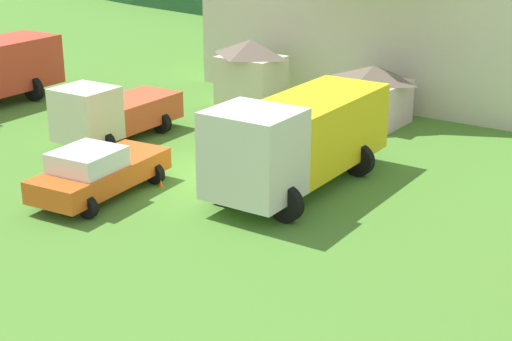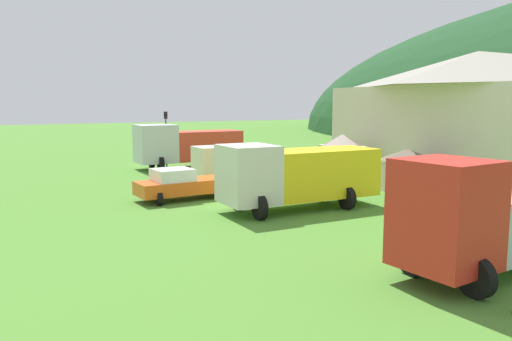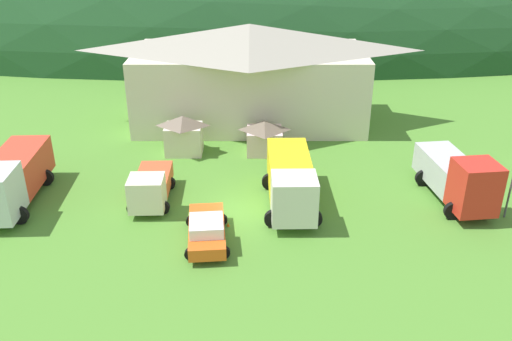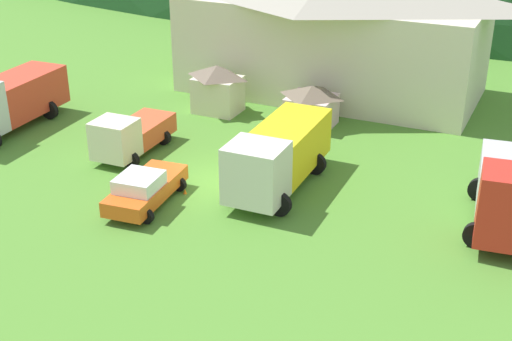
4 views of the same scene
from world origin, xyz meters
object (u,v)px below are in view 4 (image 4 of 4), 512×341
tow_truck_silver (2,101)px  traffic_cone_near_pickup (185,194)px  light_truck_cream (129,135)px  crane_truck_red (508,192)px  play_shed_cream (218,88)px  flatbed_truck_yellow (278,154)px  service_pickup_orange (145,188)px  depot_building (333,27)px  play_shed_pink (311,105)px

tow_truck_silver → traffic_cone_near_pickup: bearing=76.4°
light_truck_cream → crane_truck_red: crane_truck_red is taller
play_shed_cream → flatbed_truck_yellow: size_ratio=0.38×
light_truck_cream → flatbed_truck_yellow: flatbed_truck_yellow is taller
play_shed_cream → tow_truck_silver: size_ratio=0.35×
play_shed_cream → service_pickup_orange: play_shed_cream is taller
depot_building → service_pickup_orange: size_ratio=4.03×
tow_truck_silver → service_pickup_orange: tow_truck_silver is taller
flatbed_truck_yellow → crane_truck_red: bearing=91.4°
flatbed_truck_yellow → service_pickup_orange: flatbed_truck_yellow is taller
service_pickup_orange → traffic_cone_near_pickup: size_ratio=10.04×
play_shed_pink → tow_truck_silver: tow_truck_silver is taller
crane_truck_red → traffic_cone_near_pickup: (-13.93, -2.86, -1.73)m
light_truck_cream → tow_truck_silver: bearing=-90.8°
play_shed_cream → light_truck_cream: (-1.12, -7.77, -0.35)m
tow_truck_silver → crane_truck_red: 27.23m
play_shed_cream → tow_truck_silver: (-9.55, -7.89, 0.29)m
play_shed_pink → flatbed_truck_yellow: 8.37m
play_shed_pink → traffic_cone_near_pickup: size_ratio=5.62×
tow_truck_silver → depot_building: bearing=133.0°
tow_truck_silver → crane_truck_red: size_ratio=1.12×
flatbed_truck_yellow → tow_truck_silver: bearing=-91.6°
light_truck_cream → flatbed_truck_yellow: size_ratio=0.70×
tow_truck_silver → service_pickup_orange: 13.00m
traffic_cone_near_pickup → light_truck_cream: bearing=150.9°
traffic_cone_near_pickup → service_pickup_orange: bearing=-122.0°
depot_building → crane_truck_red: bearing=-48.3°
flatbed_truck_yellow → traffic_cone_near_pickup: bearing=-57.8°
play_shed_cream → light_truck_cream: 7.86m
play_shed_cream → play_shed_pink: play_shed_cream is taller
tow_truck_silver → crane_truck_red: bearing=88.0°
service_pickup_orange → play_shed_cream: bearing=-172.8°
depot_building → service_pickup_orange: depot_building is taller
flatbed_truck_yellow → crane_truck_red: 10.26m
play_shed_pink → service_pickup_orange: (-3.30, -12.35, -0.43)m
depot_building → play_shed_cream: bearing=-125.5°
play_shed_pink → traffic_cone_near_pickup: play_shed_pink is taller
tow_truck_silver → light_truck_cream: size_ratio=1.53×
tow_truck_silver → play_shed_pink: bearing=114.8°
depot_building → tow_truck_silver: (-14.38, -14.67, -2.45)m
play_shed_cream → tow_truck_silver: tow_truck_silver is taller
service_pickup_orange → flatbed_truck_yellow: bearing=125.7°
depot_building → play_shed_cream: 8.76m
play_shed_cream → tow_truck_silver: bearing=-140.4°
tow_truck_silver → flatbed_truck_yellow: 16.98m
crane_truck_red → light_truck_cream: bearing=-96.5°
tow_truck_silver → traffic_cone_near_pickup: 13.67m
light_truck_cream → flatbed_truck_yellow: (8.55, -0.30, 0.58)m
play_shed_cream → service_pickup_orange: 12.50m
depot_building → light_truck_cream: size_ratio=3.72×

